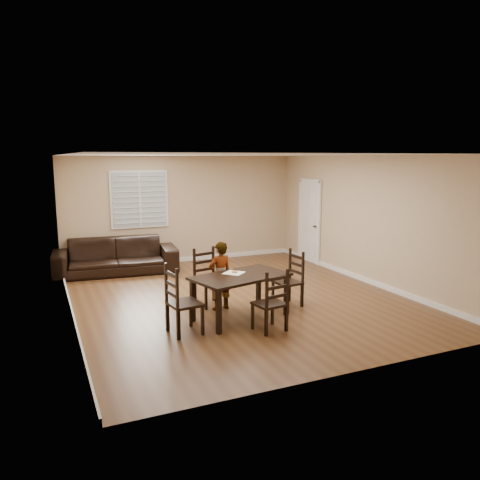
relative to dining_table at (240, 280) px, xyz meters
name	(u,v)px	position (x,y,z in m)	size (l,w,h in m)	color
ground	(237,297)	(0.41, 1.09, -0.65)	(7.00, 7.00, 0.00)	brown
room	(235,203)	(0.44, 1.26, 1.16)	(6.04, 7.04, 2.72)	tan
dining_table	(240,280)	(0.00, 0.00, 0.00)	(1.75, 1.26, 0.74)	black
chair_near	(206,278)	(-0.25, 0.98, -0.18)	(0.55, 0.53, 1.04)	black
chair_far	(274,304)	(0.20, -0.81, -0.20)	(0.51, 0.48, 0.99)	black
chair_left	(177,303)	(-1.18, -0.29, -0.16)	(0.51, 0.54, 1.08)	black
chair_right	(293,280)	(1.17, 0.29, -0.19)	(0.47, 0.49, 1.01)	black
child	(220,276)	(-0.15, 0.55, -0.04)	(0.44, 0.29, 1.22)	gray
napkin	(234,273)	(-0.05, 0.17, 0.09)	(0.31, 0.31, 0.00)	white
donut	(235,271)	(-0.03, 0.18, 0.11)	(0.10, 0.10, 0.04)	#CB8249
sofa	(116,256)	(-1.40, 3.98, -0.25)	(2.77, 1.08, 0.81)	black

